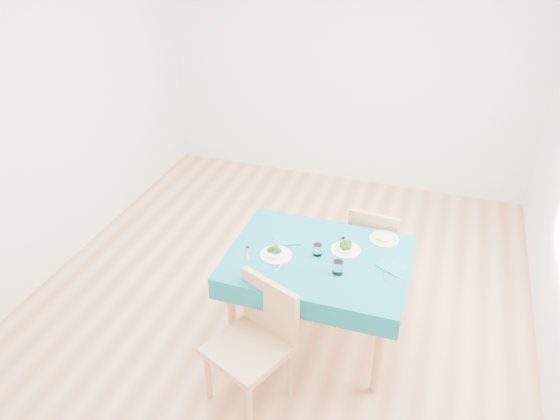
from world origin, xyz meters
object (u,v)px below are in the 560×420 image
(table, at_px, (317,299))
(bowl_near, at_px, (276,252))
(chair_near, at_px, (247,332))
(side_plate, at_px, (384,239))
(chair_far, at_px, (376,243))
(bowl_far, at_px, (346,247))

(table, height_order, bowl_near, bowl_near)
(chair_near, bearing_deg, table, 90.99)
(chair_near, xyz_separation_m, bowl_near, (-0.01, 0.58, 0.22))
(bowl_near, relative_size, side_plate, 1.04)
(chair_near, bearing_deg, chair_far, 90.52)
(table, bearing_deg, bowl_near, -163.80)
(bowl_near, bearing_deg, table, 16.20)
(chair_far, distance_m, bowl_near, 1.03)
(bowl_far, bearing_deg, bowl_near, -154.75)
(chair_near, bearing_deg, bowl_far, 84.68)
(bowl_near, distance_m, bowl_far, 0.49)
(table, height_order, side_plate, side_plate)
(side_plate, bearing_deg, chair_near, -123.57)
(chair_far, bearing_deg, chair_near, 73.00)
(chair_far, xyz_separation_m, bowl_near, (-0.59, -0.78, 0.31))
(table, distance_m, chair_near, 0.75)
(chair_near, distance_m, chair_far, 1.49)
(bowl_near, distance_m, side_plate, 0.81)
(table, bearing_deg, bowl_far, 38.37)
(bowl_far, relative_size, side_plate, 0.97)
(side_plate, bearing_deg, bowl_near, -147.60)
(chair_near, height_order, bowl_near, chair_near)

